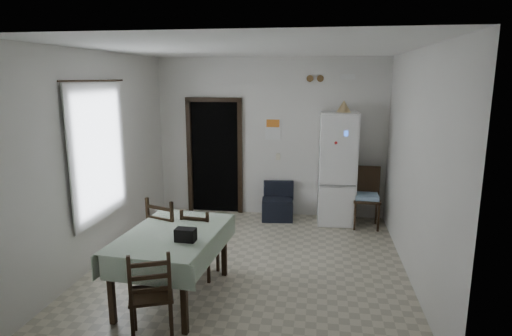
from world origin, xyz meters
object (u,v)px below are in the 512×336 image
Objects in this scene: dining_chair_far_left at (171,235)px; dining_chair_far_right at (200,242)px; dining_table at (174,265)px; fridge at (337,168)px; dining_chair_near_head at (151,293)px; corner_chair at (367,198)px; navy_seat at (277,201)px.

dining_chair_far_right is at bearing -159.72° from dining_chair_far_left.
dining_table is at bearing 132.07° from dining_chair_far_left.
dining_chair_far_left is at bearing -134.36° from fridge.
dining_chair_near_head is (0.30, -1.41, -0.05)m from dining_chair_far_left.
corner_chair is 0.97× the size of dining_chair_far_left.
dining_chair_far_right is at bearing -115.83° from dining_chair_near_head.
dining_chair_far_right is (0.39, 0.00, -0.07)m from dining_chair_far_left.
dining_chair_far_left reaches higher than dining_chair_near_head.
dining_table is 1.60× the size of dining_chair_near_head.
fridge is at bearing -112.40° from dining_chair_far_left.
fridge is 2.02× the size of dining_chair_near_head.
corner_chair is 1.12× the size of dining_chair_far_right.
dining_chair_far_right is at bearing 79.53° from dining_table.
dining_chair_far_left reaches higher than dining_table.
navy_seat is (-1.05, 0.00, -0.65)m from fridge.
dining_chair_far_left is 1.44m from dining_chair_near_head.
fridge is at bearing 160.62° from corner_chair.
dining_chair_far_left reaches higher than dining_chair_far_right.
navy_seat is 2.68m from dining_chair_far_left.
dining_chair_far_right reaches higher than navy_seat.
dining_table is (-2.46, -2.81, -0.11)m from corner_chair.
dining_table is 0.61m from dining_chair_far_right.
dining_chair_near_head is at bearing 92.29° from dining_chair_far_right.
fridge is 1.26× the size of dining_table.
navy_seat is 0.69× the size of dining_chair_near_head.
navy_seat is 0.72× the size of dining_chair_far_right.
dining_chair_far_left is at bearing -139.07° from corner_chair.
navy_seat is 0.43× the size of dining_table.
corner_chair is 3.20m from dining_chair_far_right.
dining_chair_far_right is (-1.80, -2.41, -0.52)m from fridge.
corner_chair is 4.35m from dining_chair_near_head.
navy_seat is 0.64× the size of corner_chair.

